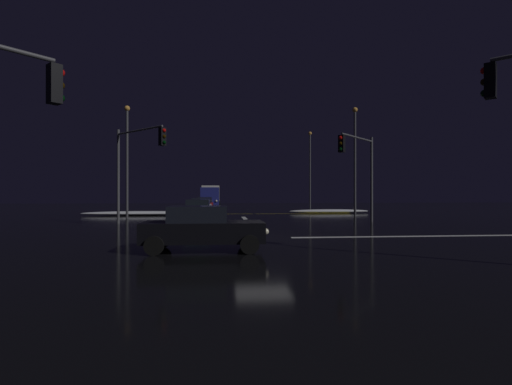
{
  "coord_description": "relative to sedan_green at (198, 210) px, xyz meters",
  "views": [
    {
      "loc": [
        -1.9,
        -16.81,
        2.02
      ],
      "look_at": [
        0.78,
        11.85,
        2.08
      ],
      "focal_mm": 26.33,
      "sensor_mm": 36.0,
      "label": 1
    }
  ],
  "objects": [
    {
      "name": "ground",
      "position": [
        3.57,
        -10.6,
        -0.85
      ],
      "size": [
        120.0,
        120.0,
        0.1
      ],
      "primitive_type": "cube",
      "color": "black"
    },
    {
      "name": "stop_line_north",
      "position": [
        3.57,
        -2.35,
        -0.8
      ],
      "size": [
        0.35,
        14.12,
        0.01
      ],
      "color": "white",
      "rests_on": "ground"
    },
    {
      "name": "centre_line_ns",
      "position": [
        3.57,
        9.25,
        -0.8
      ],
      "size": [
        22.0,
        0.15,
        0.01
      ],
      "color": "yellow",
      "rests_on": "ground"
    },
    {
      "name": "crosswalk_bar_east",
      "position": [
        11.92,
        -10.6,
        -0.8
      ],
      "size": [
        14.12,
        0.4,
        0.01
      ],
      "color": "white",
      "rests_on": "ground"
    },
    {
      "name": "snow_bank_left_curb",
      "position": [
        -5.47,
        7.58,
        -0.61
      ],
      "size": [
        10.87,
        1.5,
        0.39
      ],
      "color": "white",
      "rests_on": "ground"
    },
    {
      "name": "snow_bank_right_curb",
      "position": [
        12.62,
        9.87,
        -0.61
      ],
      "size": [
        8.25,
        1.5,
        0.39
      ],
      "color": "white",
      "rests_on": "ground"
    },
    {
      "name": "sedan_green",
      "position": [
        0.0,
        0.0,
        0.0
      ],
      "size": [
        2.02,
        4.33,
        1.57
      ],
      "color": "#14512D",
      "rests_on": "ground"
    },
    {
      "name": "sedan_white",
      "position": [
        -0.12,
        6.36,
        0.0
      ],
      "size": [
        2.02,
        4.33,
        1.57
      ],
      "color": "silver",
      "rests_on": "ground"
    },
    {
      "name": "sedan_red",
      "position": [
        -0.11,
        13.06,
        0.0
      ],
      "size": [
        2.02,
        4.33,
        1.57
      ],
      "color": "maroon",
      "rests_on": "ground"
    },
    {
      "name": "sedan_blue",
      "position": [
        -0.28,
        18.69,
        0.0
      ],
      "size": [
        2.02,
        4.33,
        1.57
      ],
      "color": "navy",
      "rests_on": "ground"
    },
    {
      "name": "box_truck",
      "position": [
        0.23,
        25.3,
        0.91
      ],
      "size": [
        2.68,
        8.28,
        3.08
      ],
      "color": "navy",
      "rests_on": "ground"
    },
    {
      "name": "sedan_black_crossing",
      "position": [
        1.03,
        -14.13,
        0.0
      ],
      "size": [
        4.33,
        2.02,
        1.57
      ],
      "color": "black",
      "rests_on": "ground"
    },
    {
      "name": "traffic_signal_ne",
      "position": [
        10.81,
        -3.37,
        3.35
      ],
      "size": [
        3.54,
        3.54,
        5.96
      ],
      "color": "#4C4C51",
      "rests_on": "ground"
    },
    {
      "name": "traffic_signal_nw",
      "position": [
        -3.62,
        -3.4,
        3.53
      ],
      "size": [
        3.69,
        3.69,
        6.22
      ],
      "color": "#4C4C51",
      "rests_on": "ground"
    },
    {
      "name": "streetlamp_right_far",
      "position": [
        12.92,
        19.25,
        4.82
      ],
      "size": [
        0.44,
        0.44,
        9.83
      ],
      "color": "#424247",
      "rests_on": "ground"
    },
    {
      "name": "streetlamp_right_near",
      "position": [
        12.92,
        3.25,
        4.53
      ],
      "size": [
        0.44,
        0.44,
        9.27
      ],
      "color": "#424247",
      "rests_on": "ground"
    },
    {
      "name": "streetlamp_left_near",
      "position": [
        -5.77,
        3.25,
        4.39
      ],
      "size": [
        0.44,
        0.44,
        9.0
      ],
      "color": "#424247",
      "rests_on": "ground"
    }
  ]
}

